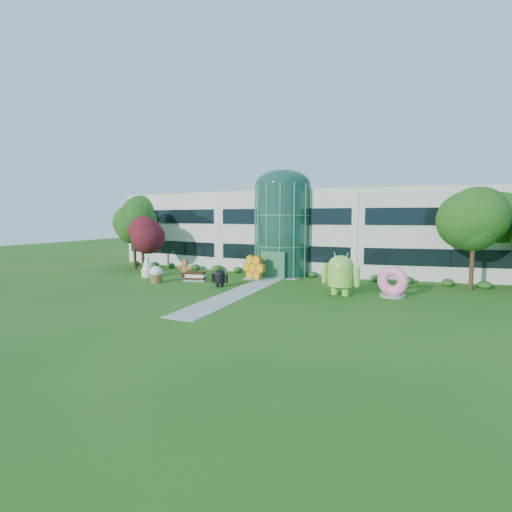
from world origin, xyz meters
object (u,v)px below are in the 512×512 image
at_px(android_green, 341,272).
at_px(android_black, 220,277).
at_px(donut, 393,281).
at_px(gingerbread, 185,269).

xyz_separation_m(android_green, android_black, (-10.74, -0.71, -0.99)).
height_order(android_black, donut, donut).
xyz_separation_m(android_green, donut, (3.98, 0.91, -0.65)).
bearing_deg(gingerbread, android_green, 1.48).
height_order(android_green, donut, android_green).
height_order(android_green, gingerbread, android_green).
bearing_deg(android_black, gingerbread, 145.79).
xyz_separation_m(android_black, donut, (14.72, 1.62, 0.34)).
relative_size(android_black, gingerbread, 0.83).
height_order(android_green, android_black, android_green).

